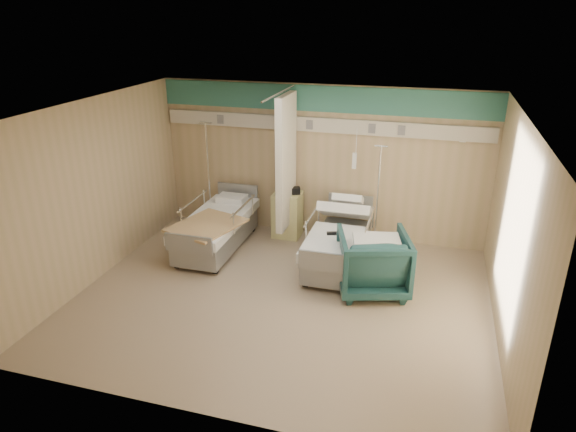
{
  "coord_description": "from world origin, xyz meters",
  "views": [
    {
      "loc": [
        1.93,
        -6.34,
        4.04
      ],
      "look_at": [
        -0.08,
        0.6,
        1.08
      ],
      "focal_mm": 32.0,
      "sensor_mm": 36.0,
      "label": 1
    }
  ],
  "objects_px": {
    "bed_right": "(339,247)",
    "visitor_armchair": "(373,262)",
    "bedside_cabinet": "(287,214)",
    "iv_stand_right": "(376,227)",
    "iv_stand_left": "(211,207)",
    "bed_left": "(217,232)"
  },
  "relations": [
    {
      "from": "bed_right",
      "to": "visitor_armchair",
      "type": "relative_size",
      "value": 2.07
    },
    {
      "from": "bedside_cabinet",
      "to": "visitor_armchair",
      "type": "relative_size",
      "value": 0.82
    },
    {
      "from": "bed_right",
      "to": "bedside_cabinet",
      "type": "relative_size",
      "value": 2.54
    },
    {
      "from": "visitor_armchair",
      "to": "iv_stand_right",
      "type": "distance_m",
      "value": 1.59
    },
    {
      "from": "bed_right",
      "to": "visitor_armchair",
      "type": "bearing_deg",
      "value": -46.93
    },
    {
      "from": "bedside_cabinet",
      "to": "visitor_armchair",
      "type": "bearing_deg",
      "value": -41.55
    },
    {
      "from": "bedside_cabinet",
      "to": "iv_stand_left",
      "type": "relative_size",
      "value": 0.4
    },
    {
      "from": "bed_left",
      "to": "iv_stand_right",
      "type": "bearing_deg",
      "value": 18.06
    },
    {
      "from": "bed_left",
      "to": "visitor_armchair",
      "type": "height_order",
      "value": "visitor_armchair"
    },
    {
      "from": "bed_left",
      "to": "visitor_armchair",
      "type": "relative_size",
      "value": 2.07
    },
    {
      "from": "bed_left",
      "to": "iv_stand_right",
      "type": "distance_m",
      "value": 2.84
    },
    {
      "from": "bed_right",
      "to": "bed_left",
      "type": "distance_m",
      "value": 2.2
    },
    {
      "from": "bedside_cabinet",
      "to": "iv_stand_left",
      "type": "xyz_separation_m",
      "value": [
        -1.53,
        -0.07,
        0.0
      ]
    },
    {
      "from": "bed_right",
      "to": "visitor_armchair",
      "type": "distance_m",
      "value": 0.97
    },
    {
      "from": "iv_stand_right",
      "to": "iv_stand_left",
      "type": "xyz_separation_m",
      "value": [
        -3.18,
        -0.05,
        0.05
      ]
    },
    {
      "from": "visitor_armchair",
      "to": "iv_stand_left",
      "type": "bearing_deg",
      "value": -41.37
    },
    {
      "from": "visitor_armchair",
      "to": "iv_stand_right",
      "type": "height_order",
      "value": "iv_stand_right"
    },
    {
      "from": "visitor_armchair",
      "to": "iv_stand_right",
      "type": "xyz_separation_m",
      "value": [
        -0.15,
        1.58,
        -0.09
      ]
    },
    {
      "from": "bed_left",
      "to": "iv_stand_left",
      "type": "bearing_deg",
      "value": 120.11
    },
    {
      "from": "iv_stand_right",
      "to": "iv_stand_left",
      "type": "distance_m",
      "value": 3.18
    },
    {
      "from": "bed_right",
      "to": "bedside_cabinet",
      "type": "height_order",
      "value": "bedside_cabinet"
    },
    {
      "from": "visitor_armchair",
      "to": "bedside_cabinet",
      "type": "bearing_deg",
      "value": -58.34
    }
  ]
}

